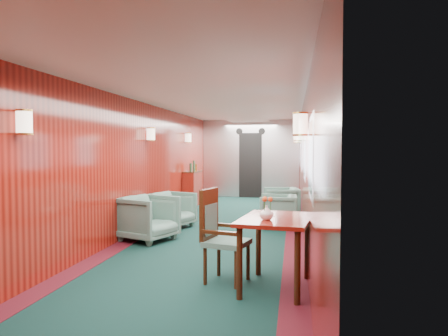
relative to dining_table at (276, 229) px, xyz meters
The scene contains 12 objects.
room 3.23m from the dining_table, 111.80° to the left, with size 12.00×12.10×2.40m.
bulkhead 8.86m from the dining_table, 97.43° to the left, with size 2.98×0.17×2.39m.
windows_right 3.23m from the dining_table, 83.70° to the left, with size 0.02×8.60×0.80m.
wall_sconces 3.79m from the dining_table, 108.46° to the left, with size 2.97×7.97×0.25m.
dining_table is the anchor object (origin of this frame).
side_chair 0.68m from the dining_table, 165.82° to the left, with size 0.57×0.59×1.07m.
credenza 7.03m from the dining_table, 110.71° to the left, with size 0.32×1.03×1.20m.
flower_vase 0.28m from the dining_table, 118.36° to the right, with size 0.15×0.15×0.15m, color silver.
armchair_left_near 3.09m from the dining_table, 135.62° to the left, with size 0.80×0.82×0.75m, color #204C47.
armchair_left_far 4.03m from the dining_table, 122.26° to the left, with size 0.72×0.75×0.68m, color #204C47.
armchair_right_near 3.71m from the dining_table, 91.69° to the left, with size 0.69×0.71×0.64m, color #204C47.
armchair_right_far 4.87m from the dining_table, 90.88° to the left, with size 0.72×0.74×0.67m, color #204C47.
Camera 1 is at (1.33, -7.60, 1.54)m, focal length 35.00 mm.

